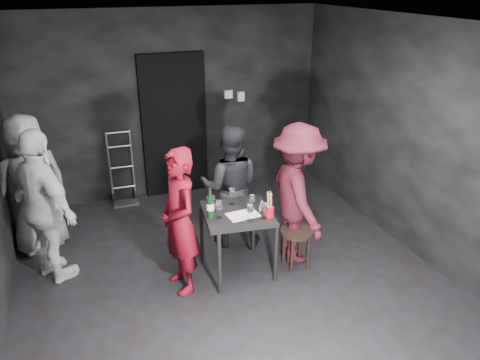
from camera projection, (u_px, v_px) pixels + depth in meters
name	position (u px, v px, depth m)	size (l,w,h in m)	color
floor	(231.00, 277.00, 5.21)	(4.50, 5.00, 0.02)	black
ceiling	(228.00, 23.00, 4.12)	(4.50, 5.00, 0.02)	silver
wall_back	(172.00, 105.00, 6.81)	(4.50, 0.04, 2.70)	black
wall_front	(384.00, 325.00, 2.52)	(4.50, 0.04, 2.70)	black
wall_right	(413.00, 139.00, 5.39)	(0.04, 5.00, 2.70)	black
doorway	(174.00, 126.00, 6.87)	(0.95, 0.10, 2.10)	black
wallbox_upper	(228.00, 94.00, 7.00)	(0.12, 0.06, 0.12)	#B7B7B2
wallbox_lower	(241.00, 96.00, 7.08)	(0.10, 0.06, 0.14)	#B7B7B2
hand_truck	(124.00, 189.00, 6.86)	(0.37, 0.32, 1.08)	#B2B2B7
tasting_table	(238.00, 220.00, 5.07)	(0.72, 0.72, 0.75)	black
stool	(297.00, 237.00, 5.26)	(0.38, 0.38, 0.47)	black
server_red	(179.00, 219.00, 4.73)	(0.60, 0.40, 1.65)	maroon
woman_black	(230.00, 186.00, 5.60)	(0.75, 0.41, 1.54)	black
man_maroon	(298.00, 188.00, 5.21)	(1.17, 0.54, 1.81)	#4B141F
bystander_cream	(43.00, 197.00, 4.83)	(1.15, 0.55, 1.96)	silver
bystander_grey	(30.00, 176.00, 5.41)	(0.93, 0.51, 1.90)	gray
tasting_mat	(243.00, 215.00, 4.96)	(0.33, 0.22, 0.00)	white
wine_glass_a	(219.00, 209.00, 4.85)	(0.08, 0.08, 0.21)	white
wine_glass_b	(213.00, 202.00, 5.02)	(0.07, 0.07, 0.19)	white
wine_glass_c	(232.00, 195.00, 5.16)	(0.08, 0.08, 0.21)	white
wine_glass_d	(250.00, 211.00, 4.81)	(0.08, 0.08, 0.21)	white
wine_glass_e	(264.00, 210.00, 4.86)	(0.07, 0.07, 0.20)	white
wine_glass_f	(252.00, 201.00, 5.06)	(0.07, 0.07, 0.18)	white
wine_bottle	(210.00, 207.00, 4.86)	(0.08, 0.08, 0.34)	black
breadstick_cup	(270.00, 205.00, 4.88)	(0.10, 0.10, 0.31)	#B8091B
reserved_card	(261.00, 206.00, 5.05)	(0.07, 0.12, 0.09)	white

